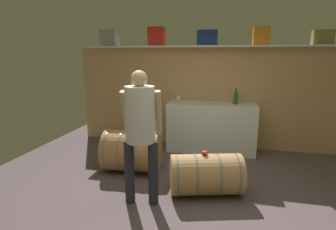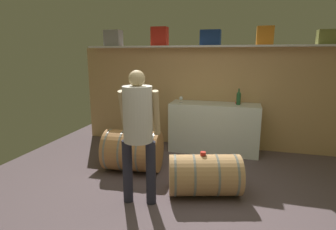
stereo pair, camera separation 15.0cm
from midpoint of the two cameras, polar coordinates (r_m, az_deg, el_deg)
The scene contains 16 objects.
ground_plane at distance 4.11m, azimuth 5.81°, elevation -14.59°, with size 6.55×8.25×0.02m, color #5B4A4F.
back_wall_panel at distance 5.60m, azimuth 9.28°, elevation 3.51°, with size 5.35×0.10×1.99m, color tan.
high_shelf_board at distance 5.38m, azimuth 9.49°, elevation 13.93°, with size 4.92×0.40×0.03m, color silver.
toolcase_grey at distance 5.94m, azimuth -10.59°, elevation 15.45°, with size 0.33×0.25×0.32m, color gray.
toolcase_red at distance 5.58m, azimuth -0.94°, elevation 16.04°, with size 0.31×0.22×0.36m, color red.
toolcase_navy at distance 5.39m, azimuth 9.66°, elevation 15.59°, with size 0.37×0.23×0.28m, color navy.
toolcase_orange at distance 5.38m, azimuth 20.32°, elevation 15.24°, with size 0.28×0.26×0.32m, color orange.
toolcase_olive at distance 5.54m, azimuth 31.06°, elevation 13.75°, with size 0.33×0.23×0.25m, color olive.
work_cabinet at distance 5.36m, azimuth 10.33°, elevation -2.63°, with size 1.68×0.57×0.95m, color silver.
wine_bottle_green at distance 5.23m, azimuth 15.30°, elevation 3.48°, with size 0.08×0.08×0.30m.
wine_glass at distance 5.25m, azimuth 3.55°, elevation 3.46°, with size 0.07×0.07×0.12m.
red_funnel at distance 5.37m, azimuth 15.21°, elevation 2.98°, with size 0.11×0.11×0.12m, color red.
wine_barrel_near at distance 3.79m, azimuth 8.78°, elevation -12.25°, with size 1.06×0.78×0.56m.
wine_barrel_far at distance 4.49m, azimuth -6.37°, elevation -7.35°, with size 0.94×0.73×0.67m.
tasting_cup at distance 3.68m, azimuth 8.48°, elevation -7.95°, with size 0.07×0.07×0.05m, color red.
winemaker_pouring at distance 3.32m, azimuth -4.96°, elevation -1.91°, with size 0.51×0.41×1.68m.
Camera 2 is at (0.64, -2.96, 1.86)m, focal length 29.26 mm.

